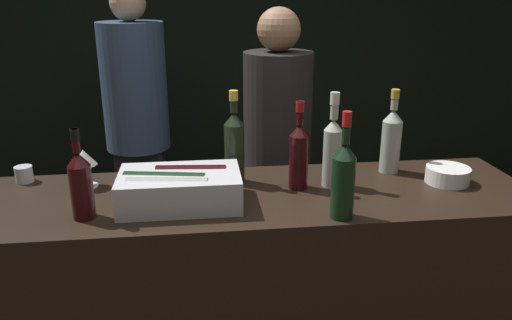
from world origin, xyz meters
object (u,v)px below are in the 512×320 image
at_px(red_wine_bottle_tall, 299,153).
at_px(person_blond_tee, 137,121).
at_px(ice_bin_with_bottles, 179,187).
at_px(rose_wine_bottle, 391,139).
at_px(person_in_hoodie, 277,160).
at_px(red_wine_bottle_black_foil, 81,183).
at_px(bowl_white, 448,174).
at_px(white_wine_bottle, 332,148).
at_px(red_wine_bottle_burgundy, 343,178).
at_px(candle_votive, 24,174).
at_px(wine_glass, 84,159).
at_px(champagne_bottle, 234,145).

distance_m(red_wine_bottle_tall, person_blond_tee, 1.58).
bearing_deg(ice_bin_with_bottles, person_blond_tee, 101.60).
relative_size(rose_wine_bottle, person_in_hoodie, 0.20).
relative_size(ice_bin_with_bottles, red_wine_bottle_black_foil, 1.38).
bearing_deg(red_wine_bottle_tall, person_in_hoodie, 87.26).
relative_size(bowl_white, white_wine_bottle, 0.46).
bearing_deg(red_wine_bottle_black_foil, ice_bin_with_bottles, 13.26).
bearing_deg(red_wine_bottle_burgundy, white_wine_bottle, 82.15).
bearing_deg(rose_wine_bottle, red_wine_bottle_tall, -162.16).
xyz_separation_m(candle_votive, person_blond_tee, (0.30, 1.19, -0.11)).
height_order(candle_votive, person_in_hoodie, person_in_hoodie).
bearing_deg(red_wine_bottle_tall, red_wine_bottle_black_foil, -167.03).
bearing_deg(person_blond_tee, wine_glass, -54.10).
bearing_deg(red_wine_bottle_black_foil, red_wine_bottle_tall, 12.97).
bearing_deg(rose_wine_bottle, candle_votive, 177.79).
bearing_deg(champagne_bottle, person_blond_tee, 111.67).
xyz_separation_m(champagne_bottle, red_wine_bottle_black_foil, (-0.51, -0.26, -0.03)).
distance_m(ice_bin_with_bottles, red_wine_bottle_burgundy, 0.56).
bearing_deg(red_wine_bottle_tall, white_wine_bottle, 4.83).
bearing_deg(bowl_white, champagne_bottle, 172.67).
bearing_deg(bowl_white, ice_bin_with_bottles, -175.32).
xyz_separation_m(ice_bin_with_bottles, white_wine_bottle, (0.57, 0.11, 0.08)).
bearing_deg(ice_bin_with_bottles, red_wine_bottle_black_foil, -166.74).
bearing_deg(red_wine_bottle_tall, candle_votive, 169.87).
relative_size(rose_wine_bottle, person_blond_tee, 0.19).
distance_m(red_wine_bottle_burgundy, red_wine_bottle_black_foil, 0.84).
bearing_deg(champagne_bottle, rose_wine_bottle, 3.71).
height_order(red_wine_bottle_black_foil, person_in_hoodie, person_in_hoodie).
xyz_separation_m(wine_glass, champagne_bottle, (0.56, -0.02, 0.04)).
xyz_separation_m(bowl_white, rose_wine_bottle, (-0.18, 0.15, 0.11)).
distance_m(bowl_white, red_wine_bottle_tall, 0.59).
height_order(rose_wine_bottle, champagne_bottle, champagne_bottle).
relative_size(wine_glass, red_wine_bottle_burgundy, 0.41).
relative_size(ice_bin_with_bottles, person_blond_tee, 0.23).
bearing_deg(wine_glass, rose_wine_bottle, 1.06).
distance_m(candle_votive, red_wine_bottle_black_foil, 0.47).
bearing_deg(person_in_hoodie, wine_glass, -158.45).
height_order(candle_votive, champagne_bottle, champagne_bottle).
xyz_separation_m(red_wine_bottle_black_foil, person_blond_tee, (0.00, 1.55, -0.20)).
relative_size(red_wine_bottle_burgundy, rose_wine_bottle, 1.04).
distance_m(rose_wine_bottle, person_in_hoodie, 0.73).
distance_m(wine_glass, person_blond_tee, 1.28).
height_order(wine_glass, rose_wine_bottle, rose_wine_bottle).
bearing_deg(person_blond_tee, rose_wine_bottle, -9.16).
height_order(candle_votive, red_wine_bottle_black_foil, red_wine_bottle_black_foil).
height_order(white_wine_bottle, person_blond_tee, person_blond_tee).
bearing_deg(ice_bin_with_bottles, wine_glass, 149.57).
relative_size(wine_glass, candle_votive, 2.19).
xyz_separation_m(red_wine_bottle_burgundy, person_in_hoodie, (-0.06, 0.96, -0.27)).
distance_m(champagne_bottle, person_in_hoodie, 0.72).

